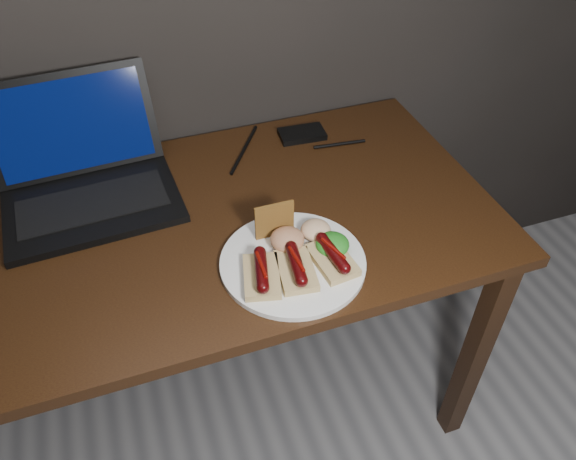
% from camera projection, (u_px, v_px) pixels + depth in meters
% --- Properties ---
extents(desk, '(1.40, 0.70, 0.75)m').
position_uv_depth(desk, '(190.00, 254.00, 1.30)').
color(desk, '#331E0C').
rests_on(desk, ground).
extents(laptop, '(0.40, 0.36, 0.25)m').
position_uv_depth(laptop, '(85.00, 176.00, 1.29)').
color(laptop, black).
rests_on(laptop, desk).
extents(hard_drive, '(0.13, 0.08, 0.02)m').
position_uv_depth(hard_drive, '(302.00, 134.00, 1.50)').
color(hard_drive, black).
rests_on(hard_drive, desk).
extents(desk_cables, '(0.95, 0.36, 0.01)m').
position_uv_depth(desk_cables, '(176.00, 187.00, 1.34)').
color(desk_cables, black).
rests_on(desk_cables, desk).
extents(plate, '(0.32, 0.32, 0.01)m').
position_uv_depth(plate, '(293.00, 262.00, 1.15)').
color(plate, white).
rests_on(plate, desk).
extents(bread_sausage_left, '(0.10, 0.13, 0.04)m').
position_uv_depth(bread_sausage_left, '(262.00, 273.00, 1.10)').
color(bread_sausage_left, tan).
rests_on(bread_sausage_left, plate).
extents(bread_sausage_center, '(0.08, 0.12, 0.04)m').
position_uv_depth(bread_sausage_center, '(296.00, 267.00, 1.11)').
color(bread_sausage_center, tan).
rests_on(bread_sausage_center, plate).
extents(bread_sausage_right, '(0.08, 0.12, 0.04)m').
position_uv_depth(bread_sausage_right, '(333.00, 257.00, 1.13)').
color(bread_sausage_right, tan).
rests_on(bread_sausage_right, plate).
extents(crispbread, '(0.09, 0.01, 0.08)m').
position_uv_depth(crispbread, '(274.00, 220.00, 1.17)').
color(crispbread, olive).
rests_on(crispbread, plate).
extents(salad_greens, '(0.07, 0.07, 0.04)m').
position_uv_depth(salad_greens, '(332.00, 244.00, 1.15)').
color(salad_greens, '#165511').
rests_on(salad_greens, plate).
extents(salsa_mound, '(0.07, 0.07, 0.04)m').
position_uv_depth(salsa_mound, '(287.00, 239.00, 1.16)').
color(salsa_mound, '#A22610').
rests_on(salsa_mound, plate).
extents(coleslaw_mound, '(0.06, 0.06, 0.04)m').
position_uv_depth(coleslaw_mound, '(316.00, 230.00, 1.19)').
color(coleslaw_mound, beige).
rests_on(coleslaw_mound, plate).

